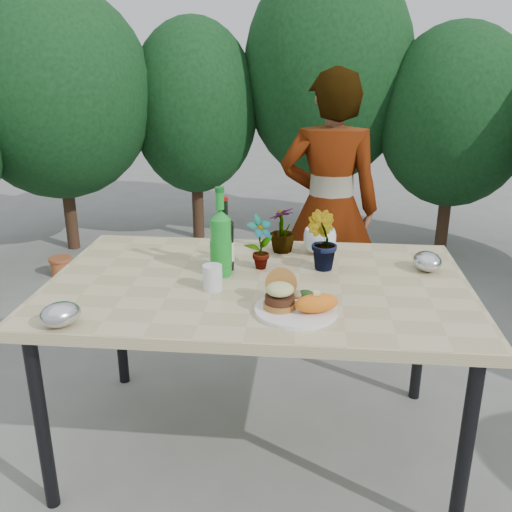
# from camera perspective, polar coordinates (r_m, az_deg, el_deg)

# --- Properties ---
(ground) EXTENTS (80.00, 80.00, 0.00)m
(ground) POSITION_cam_1_polar(r_m,az_deg,el_deg) (2.56, 0.18, -18.19)
(ground) COLOR slate
(ground) RESTS_ON ground
(patio_table) EXTENTS (1.60, 1.00, 0.75)m
(patio_table) POSITION_cam_1_polar(r_m,az_deg,el_deg) (2.21, 0.20, -3.88)
(patio_table) COLOR tan
(patio_table) RESTS_ON ground
(shrub_hedge) EXTENTS (6.75, 5.06, 2.34)m
(shrub_hedge) POSITION_cam_1_polar(r_m,az_deg,el_deg) (3.96, 3.59, 13.50)
(shrub_hedge) COLOR #382316
(shrub_hedge) RESTS_ON ground
(dinner_plate) EXTENTS (0.28, 0.28, 0.01)m
(dinner_plate) POSITION_cam_1_polar(r_m,az_deg,el_deg) (1.93, 4.01, -5.44)
(dinner_plate) COLOR white
(dinner_plate) RESTS_ON patio_table
(burger_stack) EXTENTS (0.11, 0.16, 0.11)m
(burger_stack) POSITION_cam_1_polar(r_m,az_deg,el_deg) (1.93, 2.42, -3.71)
(burger_stack) COLOR #B7722D
(burger_stack) RESTS_ON dinner_plate
(sweet_potato) EXTENTS (0.17, 0.12, 0.06)m
(sweet_potato) POSITION_cam_1_polar(r_m,az_deg,el_deg) (1.90, 6.07, -4.71)
(sweet_potato) COLOR orange
(sweet_potato) RESTS_ON dinner_plate
(grilled_veg) EXTENTS (0.08, 0.05, 0.03)m
(grilled_veg) POSITION_cam_1_polar(r_m,az_deg,el_deg) (2.01, 4.60, -3.80)
(grilled_veg) COLOR olive
(grilled_veg) RESTS_ON dinner_plate
(wine_bottle) EXTENTS (0.07, 0.07, 0.30)m
(wine_bottle) POSITION_cam_1_polar(r_m,az_deg,el_deg) (2.27, -3.10, 1.27)
(wine_bottle) COLOR black
(wine_bottle) RESTS_ON patio_table
(sparkling_water) EXTENTS (0.08, 0.08, 0.35)m
(sparkling_water) POSITION_cam_1_polar(r_m,az_deg,el_deg) (2.20, -3.54, 1.23)
(sparkling_water) COLOR #198927
(sparkling_water) RESTS_ON patio_table
(plastic_cup) EXTENTS (0.07, 0.07, 0.09)m
(plastic_cup) POSITION_cam_1_polar(r_m,az_deg,el_deg) (2.09, -4.36, -2.17)
(plastic_cup) COLOR silver
(plastic_cup) RESTS_ON patio_table
(seedling_left) EXTENTS (0.14, 0.14, 0.22)m
(seedling_left) POSITION_cam_1_polar(r_m,az_deg,el_deg) (2.27, 0.42, 1.36)
(seedling_left) COLOR #1E501B
(seedling_left) RESTS_ON patio_table
(seedling_mid) EXTENTS (0.17, 0.16, 0.23)m
(seedling_mid) POSITION_cam_1_polar(r_m,az_deg,el_deg) (2.28, 6.61, 1.53)
(seedling_mid) COLOR #285D20
(seedling_mid) RESTS_ON patio_table
(seedling_right) EXTENTS (0.16, 0.16, 0.20)m
(seedling_right) POSITION_cam_1_polar(r_m,az_deg,el_deg) (2.47, 2.66, 2.67)
(seedling_right) COLOR #255A1E
(seedling_right) RESTS_ON patio_table
(blue_bowl) EXTENTS (0.15, 0.15, 0.11)m
(blue_bowl) POSITION_cam_1_polar(r_m,az_deg,el_deg) (2.48, 6.38, 1.50)
(blue_bowl) COLOR white
(blue_bowl) RESTS_ON patio_table
(foil_packet_left) EXTENTS (0.17, 0.17, 0.08)m
(foil_packet_left) POSITION_cam_1_polar(r_m,az_deg,el_deg) (1.93, -18.97, -5.55)
(foil_packet_left) COLOR silver
(foil_packet_left) RESTS_ON patio_table
(foil_packet_right) EXTENTS (0.14, 0.16, 0.08)m
(foil_packet_right) POSITION_cam_1_polar(r_m,az_deg,el_deg) (2.37, 16.75, -0.51)
(foil_packet_right) COLOR silver
(foil_packet_right) RESTS_ON patio_table
(person) EXTENTS (0.55, 0.37, 1.51)m
(person) POSITION_cam_1_polar(r_m,az_deg,el_deg) (3.18, 7.34, 4.65)
(person) COLOR #8A5745
(person) RESTS_ON ground
(terracotta_pot) EXTENTS (0.17, 0.17, 0.14)m
(terracotta_pot) POSITION_cam_1_polar(r_m,az_deg,el_deg) (4.47, -18.92, -0.97)
(terracotta_pot) COLOR #A7512B
(terracotta_pot) RESTS_ON ground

